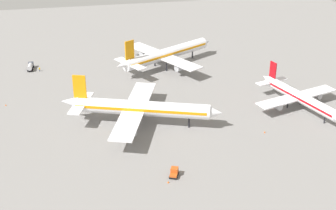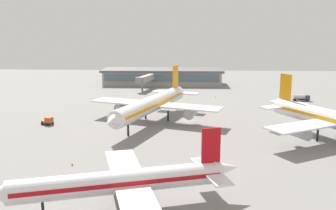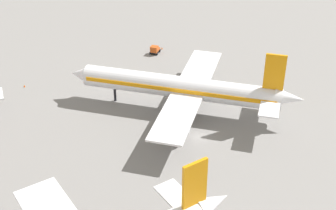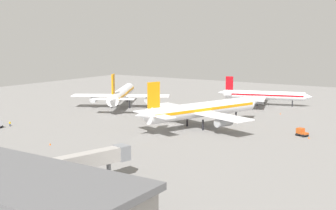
% 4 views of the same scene
% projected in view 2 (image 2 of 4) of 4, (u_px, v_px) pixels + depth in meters
% --- Properties ---
extents(ground, '(288.00, 288.00, 0.00)m').
position_uv_depth(ground, '(188.00, 121.00, 112.27)').
color(ground, gray).
extents(terminal_building, '(61.75, 18.55, 7.77)m').
position_uv_depth(terminal_building, '(163.00, 76.00, 188.32)').
color(terminal_building, '#9E9993').
rests_on(terminal_building, ground).
extents(airplane_taxiing, '(41.13, 50.01, 15.73)m').
position_uv_depth(airplane_taxiing, '(153.00, 104.00, 109.51)').
color(airplane_taxiing, white).
rests_on(airplane_taxiing, ground).
extents(airplane_distant, '(38.58, 31.61, 12.01)m').
position_uv_depth(airplane_distant, '(123.00, 182.00, 56.49)').
color(airplane_distant, white).
rests_on(airplane_distant, ground).
extents(fuel_truck, '(6.40, 2.51, 2.50)m').
position_uv_depth(fuel_truck, '(301.00, 98.00, 143.45)').
color(fuel_truck, black).
rests_on(fuel_truck, ground).
extents(baggage_tug, '(3.68, 3.20, 2.30)m').
position_uv_depth(baggage_tug, '(48.00, 121.00, 107.43)').
color(baggage_tug, black).
rests_on(baggage_tug, ground).
extents(ground_crew_worker, '(0.52, 0.52, 1.67)m').
position_uv_depth(ground_crew_worker, '(297.00, 101.00, 140.09)').
color(ground_crew_worker, '#1E2338').
rests_on(ground_crew_worker, ground).
extents(jet_bridge, '(7.28, 17.63, 6.74)m').
position_uv_depth(jet_bridge, '(145.00, 79.00, 169.45)').
color(jet_bridge, '#9E9993').
rests_on(jet_bridge, ground).
extents(safety_cone_near_gate, '(0.44, 0.44, 0.60)m').
position_uv_depth(safety_cone_near_gate, '(72.00, 164.00, 75.08)').
color(safety_cone_near_gate, '#EA590C').
rests_on(safety_cone_near_gate, ground).
extents(safety_cone_mid_apron, '(0.44, 0.44, 0.60)m').
position_uv_depth(safety_cone_mid_apron, '(42.00, 122.00, 109.86)').
color(safety_cone_mid_apron, '#EA590C').
rests_on(safety_cone_mid_apron, ground).
extents(safety_cone_far_side, '(0.44, 0.44, 0.60)m').
position_uv_depth(safety_cone_far_side, '(216.00, 96.00, 151.82)').
color(safety_cone_far_side, '#EA590C').
rests_on(safety_cone_far_side, ground).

